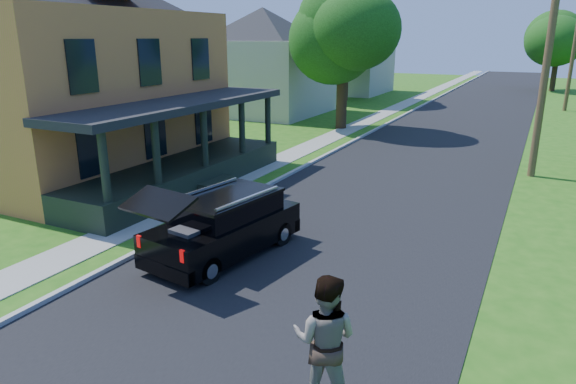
% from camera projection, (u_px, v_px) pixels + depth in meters
% --- Properties ---
extents(ground, '(140.00, 140.00, 0.00)m').
position_uv_depth(ground, '(268.00, 299.00, 10.73)').
color(ground, '#236113').
rests_on(ground, ground).
extents(street, '(8.00, 120.00, 0.02)m').
position_uv_depth(street, '(445.00, 138.00, 27.85)').
color(street, black).
rests_on(street, ground).
extents(curb, '(0.15, 120.00, 0.12)m').
position_uv_depth(curb, '(373.00, 132.00, 29.58)').
color(curb, '#9E9E99').
rests_on(curb, ground).
extents(sidewalk, '(1.30, 120.00, 0.03)m').
position_uv_depth(sidewalk, '(348.00, 130.00, 30.24)').
color(sidewalk, '#9E9F96').
rests_on(sidewalk, ground).
extents(front_walk, '(6.50, 1.20, 0.03)m').
position_uv_depth(front_walk, '(128.00, 178.00, 19.94)').
color(front_walk, '#9E9F96').
rests_on(front_walk, ground).
extents(main_house, '(15.56, 15.56, 10.10)m').
position_uv_depth(main_house, '(52.00, 46.00, 19.92)').
color(main_house, '#CF693C').
rests_on(main_house, ground).
extents(neighbor_house_mid, '(12.78, 12.78, 8.30)m').
position_uv_depth(neighbor_house_mid, '(263.00, 53.00, 35.83)').
color(neighbor_house_mid, '#B0AD9C').
rests_on(neighbor_house_mid, ground).
extents(neighbor_house_far, '(12.78, 12.78, 8.30)m').
position_uv_depth(neighbor_house_far, '(344.00, 48.00, 49.52)').
color(neighbor_house_far, '#B0AD9C').
rests_on(neighbor_house_far, ground).
extents(black_suv, '(2.34, 4.69, 2.09)m').
position_uv_depth(black_suv, '(224.00, 225.00, 12.66)').
color(black_suv, black).
rests_on(black_suv, ground).
extents(skateboarder, '(0.98, 0.81, 1.83)m').
position_uv_depth(skateboarder, '(325.00, 340.00, 6.66)').
color(skateboarder, black).
rests_on(skateboarder, ground).
extents(tree_left_mid, '(7.26, 6.88, 9.01)m').
position_uv_depth(tree_left_mid, '(343.00, 24.00, 29.05)').
color(tree_left_mid, black).
rests_on(tree_left_mid, ground).
extents(tree_left_far, '(8.61, 8.76, 10.43)m').
position_uv_depth(tree_left_far, '(347.00, 19.00, 42.42)').
color(tree_left_far, black).
rests_on(tree_left_far, ground).
extents(tree_right_far, '(6.12, 5.92, 8.43)m').
position_uv_depth(tree_right_far, '(559.00, 35.00, 50.31)').
color(tree_right_far, black).
rests_on(tree_right_far, ground).
extents(utility_pole_near, '(1.71, 0.49, 11.09)m').
position_uv_depth(utility_pole_near, '(552.00, 24.00, 18.57)').
color(utility_pole_near, '#4A3222').
rests_on(utility_pole_near, ground).
extents(utility_pole_far, '(1.67, 0.48, 9.44)m').
position_uv_depth(utility_pole_far, '(575.00, 42.00, 36.59)').
color(utility_pole_far, '#4A3222').
rests_on(utility_pole_far, ground).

